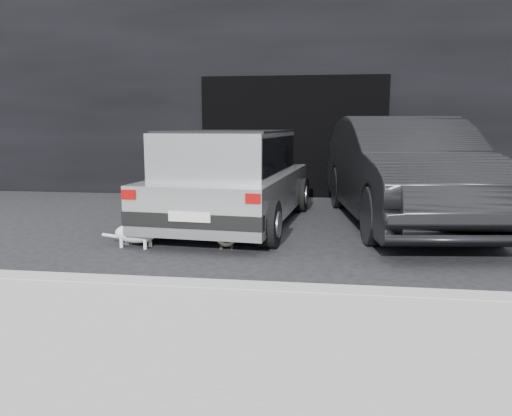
# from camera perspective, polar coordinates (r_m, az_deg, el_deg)

# --- Properties ---
(ground) EXTENTS (80.00, 80.00, 0.00)m
(ground) POSITION_cam_1_polar(r_m,az_deg,el_deg) (7.28, -5.88, -2.93)
(ground) COLOR black
(ground) RESTS_ON ground
(building_facade) EXTENTS (34.00, 4.00, 5.00)m
(building_facade) POSITION_cam_1_polar(r_m,az_deg,el_deg) (12.96, 4.93, 13.57)
(building_facade) COLOR black
(building_facade) RESTS_ON ground
(garage_opening) EXTENTS (4.00, 0.10, 2.60)m
(garage_opening) POSITION_cam_1_polar(r_m,az_deg,el_deg) (10.92, 4.25, 8.07)
(garage_opening) COLOR black
(garage_opening) RESTS_ON ground
(curb) EXTENTS (18.00, 0.25, 0.12)m
(curb) POSITION_cam_1_polar(r_m,az_deg,el_deg) (4.61, -1.49, -9.43)
(curb) COLOR gray
(curb) RESTS_ON ground
(sidewalk) EXTENTS (18.00, 2.20, 0.11)m
(sidewalk) POSITION_cam_1_polar(r_m,az_deg,el_deg) (3.52, -4.83, -15.73)
(sidewalk) COLOR gray
(sidewalk) RESTS_ON ground
(silver_hatchback) EXTENTS (2.26, 4.15, 1.48)m
(silver_hatchback) POSITION_cam_1_polar(r_m,az_deg,el_deg) (7.77, -2.77, 3.91)
(silver_hatchback) COLOR #B0B2B5
(silver_hatchback) RESTS_ON ground
(second_car) EXTENTS (2.44, 5.34, 1.70)m
(second_car) POSITION_cam_1_polar(r_m,az_deg,el_deg) (8.20, 16.58, 4.11)
(second_car) COLOR black
(second_car) RESTS_ON ground
(cat_siamese) EXTENTS (0.37, 0.76, 0.27)m
(cat_siamese) POSITION_cam_1_polar(r_m,az_deg,el_deg) (6.43, -3.42, -3.43)
(cat_siamese) COLOR beige
(cat_siamese) RESTS_ON ground
(cat_white) EXTENTS (0.84, 0.34, 0.39)m
(cat_white) POSITION_cam_1_polar(r_m,az_deg,el_deg) (6.58, -13.31, -2.77)
(cat_white) COLOR silver
(cat_white) RESTS_ON ground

